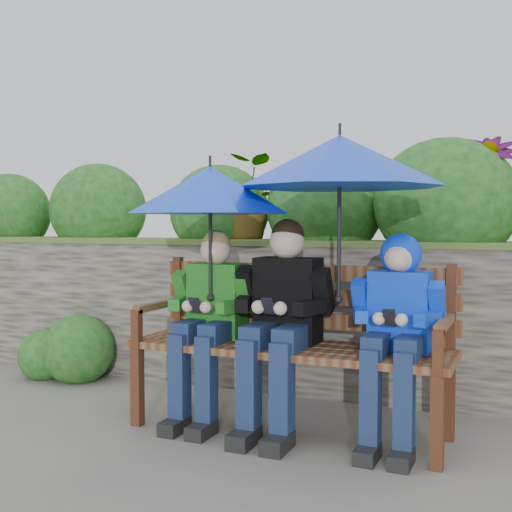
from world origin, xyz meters
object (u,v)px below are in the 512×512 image
at_px(boy_left, 210,314).
at_px(boy_middle, 281,314).
at_px(umbrella_right, 340,161).
at_px(boy_right, 397,319).
at_px(umbrella_left, 210,190).
at_px(park_bench, 293,334).

bearing_deg(boy_left, boy_middle, -0.85).
height_order(boy_left, umbrella_right, umbrella_right).
distance_m(boy_right, umbrella_left, 1.25).
bearing_deg(boy_left, park_bench, 9.48).
relative_size(boy_left, umbrella_right, 1.00).
height_order(park_bench, boy_right, boy_right).
relative_size(boy_middle, boy_right, 1.07).
xyz_separation_m(park_bench, umbrella_right, (0.27, -0.03, 0.94)).
xyz_separation_m(park_bench, boy_left, (-0.48, -0.08, 0.10)).
xyz_separation_m(boy_left, boy_right, (1.06, 0.01, 0.03)).
relative_size(park_bench, boy_left, 1.60).
bearing_deg(park_bench, boy_right, -6.47).
relative_size(park_bench, boy_right, 1.62).
xyz_separation_m(boy_left, umbrella_right, (0.75, 0.05, 0.85)).
bearing_deg(boy_right, boy_left, -179.27).
height_order(park_bench, umbrella_right, umbrella_right).
relative_size(umbrella_left, umbrella_right, 0.85).
distance_m(boy_left, boy_right, 1.06).
bearing_deg(boy_right, park_bench, 173.53).
distance_m(park_bench, umbrella_left, 0.93).
height_order(boy_middle, umbrella_right, umbrella_right).
bearing_deg(umbrella_right, boy_left, -175.87).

